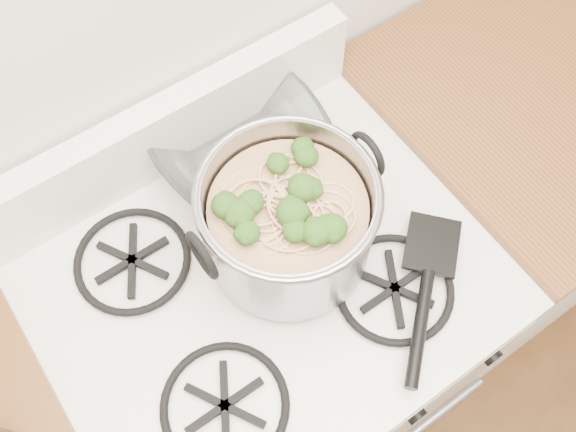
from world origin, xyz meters
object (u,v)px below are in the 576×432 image
at_px(spatula, 433,243).
at_px(stock_pot, 288,222).
at_px(glass_bowl, 237,144).
at_px(gas_range, 270,352).

bearing_deg(spatula, stock_pot, -166.51).
bearing_deg(spatula, glass_bowl, 163.32).
bearing_deg(glass_bowl, stock_pot, -99.51).
height_order(gas_range, glass_bowl, glass_bowl).
distance_m(gas_range, stock_pot, 0.58).
bearing_deg(spatula, gas_range, -156.32).
xyz_separation_m(stock_pot, glass_bowl, (0.04, 0.22, -0.07)).
distance_m(stock_pot, spatula, 0.26).
xyz_separation_m(stock_pot, spatula, (0.20, -0.14, -0.08)).
height_order(spatula, glass_bowl, glass_bowl).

